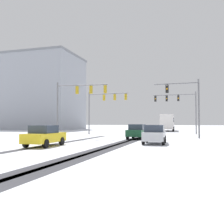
{
  "coord_description": "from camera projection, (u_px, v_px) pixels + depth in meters",
  "views": [
    {
      "loc": [
        6.87,
        -4.18,
        1.87
      ],
      "look_at": [
        0.0,
        18.82,
        2.8
      ],
      "focal_mm": 41.44,
      "sensor_mm": 36.0,
      "label": 1
    }
  ],
  "objects": [
    {
      "name": "car_yellow_cab_third",
      "position": [
        44.0,
        136.0,
        19.81
      ],
      "size": [
        1.93,
        4.15,
        1.62
      ],
      "color": "yellow",
      "rests_on": "ground"
    },
    {
      "name": "wheel_track_right_lane",
      "position": [
        42.0,
        146.0,
        19.92
      ],
      "size": [
        0.79,
        29.58,
        0.01
      ],
      "primitive_type": "cube",
      "color": "#38383D",
      "rests_on": "ground"
    },
    {
      "name": "traffic_signal_far_left",
      "position": [
        104.0,
        103.0,
        38.95
      ],
      "size": [
        6.33,
        0.67,
        6.5
      ],
      "color": "slate",
      "rests_on": "ground"
    },
    {
      "name": "traffic_signal_far_right",
      "position": [
        178.0,
        103.0,
        39.93
      ],
      "size": [
        6.53,
        0.47,
        6.5
      ],
      "color": "slate",
      "rests_on": "ground"
    },
    {
      "name": "wheel_track_center",
      "position": [
        102.0,
        148.0,
        18.53
      ],
      "size": [
        0.97,
        29.58,
        0.01
      ],
      "primitive_type": "cube",
      "color": "#38383D",
      "rests_on": "ground"
    },
    {
      "name": "bus_oncoming",
      "position": [
        168.0,
        121.0,
        53.8
      ],
      "size": [
        3.01,
        11.09,
        3.38
      ],
      "color": "silver",
      "rests_on": "ground"
    },
    {
      "name": "traffic_signal_near_left",
      "position": [
        77.0,
        97.0,
        29.75
      ],
      "size": [
        6.15,
        0.77,
        6.5
      ],
      "color": "slate",
      "rests_on": "ground"
    },
    {
      "name": "wheel_track_left_lane",
      "position": [
        111.0,
        148.0,
        18.34
      ],
      "size": [
        1.12,
        29.58,
        0.01
      ],
      "primitive_type": "cube",
      "color": "#38383D",
      "rests_on": "ground"
    },
    {
      "name": "traffic_signal_near_right",
      "position": [
        186.0,
        99.0,
        28.01
      ],
      "size": [
        4.84,
        0.38,
        6.5
      ],
      "color": "slate",
      "rests_on": "ground"
    },
    {
      "name": "office_building_far_left_block",
      "position": [
        36.0,
        93.0,
        66.53
      ],
      "size": [
        22.1,
        14.91,
        18.67
      ],
      "color": "#9399A3",
      "rests_on": "ground"
    },
    {
      "name": "car_silver_second",
      "position": [
        154.0,
        134.0,
        22.16
      ],
      "size": [
        1.97,
        4.17,
        1.62
      ],
      "color": "#B7BABF",
      "rests_on": "ground"
    },
    {
      "name": "car_dark_green_lead",
      "position": [
        137.0,
        132.0,
        28.53
      ],
      "size": [
        1.92,
        4.14,
        1.62
      ],
      "color": "#194C2D",
      "rests_on": "ground"
    }
  ]
}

